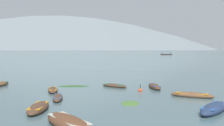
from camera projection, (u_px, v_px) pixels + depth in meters
The scene contains 14 objects.
ground_plane at pixel (93, 50), 1500.87m from camera, with size 6000.00×6000.00×0.00m, color #476066.
mountain_2 at pixel (75, 16), 1639.42m from camera, with size 1873.46×1873.46×442.00m, color slate.
rowboat_0 at pixel (69, 123), 13.30m from camera, with size 3.55×4.41×0.78m.
rowboat_1 at pixel (53, 90), 24.52m from camera, with size 1.45×3.18×0.52m.
rowboat_2 at pixel (38, 108), 17.00m from camera, with size 1.35×3.65×0.59m.
rowboat_4 at pixel (214, 108), 16.75m from camera, with size 3.78×3.89×0.68m.
rowboat_7 at pixel (114, 86), 27.60m from camera, with size 2.99×2.68×0.45m.
rowboat_8 at pixel (58, 98), 20.81m from camera, with size 1.10×3.20×0.45m.
rowboat_9 at pixel (154, 86), 26.76m from camera, with size 1.00×3.57×0.56m.
rowboat_10 at pixel (192, 95), 21.84m from camera, with size 3.72×2.69×0.52m.
ferry_0 at pixel (166, 54), 179.06m from camera, with size 8.29×5.42×2.54m.
mooring_buoy at pixel (140, 90), 24.80m from camera, with size 0.39×0.39×0.80m.
weed_patch_1 at pixel (130, 103), 19.23m from camera, with size 1.39×1.98×0.14m, color #477033.
weed_patch_2 at pixel (74, 86), 28.05m from camera, with size 3.47×1.31×0.14m, color #2D5628.
Camera 1 is at (-1.24, -7.25, 4.16)m, focal length 40.49 mm.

